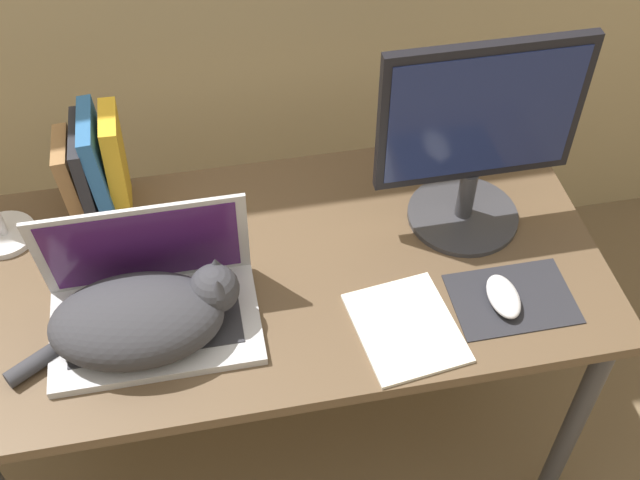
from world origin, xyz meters
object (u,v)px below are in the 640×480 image
object	(u,v)px
laptop	(152,302)
notepad	(406,328)
computer_mouse	(503,296)
book_row	(96,170)
cat	(143,318)
external_monitor	(477,137)

from	to	relation	value
laptop	notepad	bearing A→B (deg)	-14.13
computer_mouse	notepad	world-z (taller)	computer_mouse
laptop	computer_mouse	distance (m)	0.67
laptop	book_row	size ratio (longest dim) A/B	1.57
laptop	computer_mouse	size ratio (longest dim) A/B	3.61
notepad	cat	bearing A→B (deg)	172.15
cat	computer_mouse	xyz separation A→B (m)	(0.68, -0.04, -0.05)
laptop	computer_mouse	xyz separation A→B (m)	(0.66, -0.09, -0.03)
cat	external_monitor	bearing A→B (deg)	16.24
laptop	cat	world-z (taller)	laptop
external_monitor	computer_mouse	distance (m)	0.31
book_row	cat	bearing A→B (deg)	-78.68
cat	book_row	xyz separation A→B (m)	(-0.07, 0.37, 0.05)
laptop	notepad	distance (m)	0.48
cat	computer_mouse	world-z (taller)	cat
external_monitor	book_row	size ratio (longest dim) A/B	1.76
computer_mouse	laptop	bearing A→B (deg)	172.18
laptop	book_row	distance (m)	0.34
cat	computer_mouse	size ratio (longest dim) A/B	4.05
external_monitor	computer_mouse	bearing A→B (deg)	-89.00
book_row	notepad	distance (m)	0.71
notepad	laptop	bearing A→B (deg)	165.87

